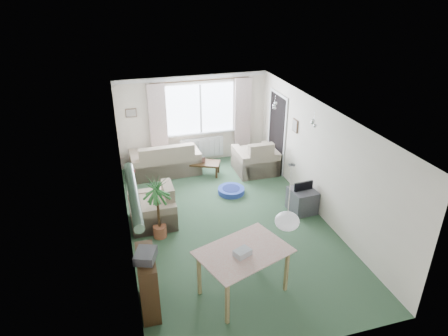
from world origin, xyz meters
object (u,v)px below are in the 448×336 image
object	(u,v)px
dining_table	(243,272)
armchair_corner	(255,155)
armchair_left	(152,205)
tv_cube	(302,200)
sofa	(165,157)
coffee_table	(205,168)
houseplant	(158,208)
pet_bed	(231,191)
bookshelf	(148,282)

from	to	relation	value
dining_table	armchair_corner	bearing A→B (deg)	67.25
armchair_left	tv_cube	distance (m)	3.23
sofa	armchair_left	size ratio (longest dim) A/B	1.84
armchair_corner	dining_table	world-z (taller)	armchair_corner
coffee_table	dining_table	distance (m)	4.36
tv_cube	armchair_corner	bearing A→B (deg)	94.16
sofa	coffee_table	world-z (taller)	sofa
armchair_corner	houseplant	size ratio (longest dim) A/B	0.78
armchair_left	pet_bed	bearing A→B (deg)	110.35
sofa	houseplant	distance (m)	2.88
houseplant	dining_table	bearing A→B (deg)	-60.46
armchair_corner	pet_bed	distance (m)	1.40
bookshelf	houseplant	distance (m)	1.88
coffee_table	bookshelf	distance (m)	4.67
pet_bed	sofa	bearing A→B (deg)	130.77
armchair_corner	bookshelf	bearing A→B (deg)	51.48
armchair_left	bookshelf	xyz separation A→B (m)	(-0.34, -2.36, 0.07)
coffee_table	bookshelf	world-z (taller)	bookshelf
armchair_left	tv_cube	bearing A→B (deg)	81.57
dining_table	pet_bed	bearing A→B (deg)	76.16
coffee_table	bookshelf	size ratio (longest dim) A/B	0.78
houseplant	dining_table	world-z (taller)	houseplant
bookshelf	sofa	bearing A→B (deg)	79.82
coffee_table	tv_cube	world-z (taller)	tv_cube
armchair_left	coffee_table	xyz separation A→B (m)	(1.58, 1.88, -0.25)
coffee_table	pet_bed	distance (m)	1.20
armchair_corner	tv_cube	world-z (taller)	armchair_corner
houseplant	dining_table	xyz separation A→B (m)	(1.08, -1.91, -0.26)
armchair_left	coffee_table	distance (m)	2.47
armchair_corner	armchair_left	world-z (taller)	armchair_corner
armchair_corner	houseplant	bearing A→B (deg)	38.35
sofa	armchair_left	world-z (taller)	sofa
coffee_table	houseplant	bearing A→B (deg)	-121.93
armchair_left	sofa	bearing A→B (deg)	164.24
armchair_left	pet_bed	size ratio (longest dim) A/B	1.50
armchair_corner	armchair_left	distance (m)	3.35
bookshelf	pet_bed	distance (m)	3.88
coffee_table	houseplant	size ratio (longest dim) A/B	0.58
coffee_table	armchair_corner	bearing A→B (deg)	-8.04
dining_table	bookshelf	bearing A→B (deg)	176.65
tv_cube	coffee_table	bearing A→B (deg)	120.97
armchair_left	tv_cube	size ratio (longest dim) A/B	1.67
sofa	dining_table	size ratio (longest dim) A/B	1.36
sofa	armchair_corner	world-z (taller)	armchair_corner
sofa	armchair_left	xyz separation A→B (m)	(-0.62, -2.28, -0.01)
sofa	houseplant	xyz separation A→B (m)	(-0.55, -2.82, 0.23)
houseplant	coffee_table	bearing A→B (deg)	58.07
pet_bed	armchair_left	bearing A→B (deg)	-159.04
sofa	houseplant	size ratio (longest dim) A/B	1.31
bookshelf	dining_table	world-z (taller)	bookshelf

